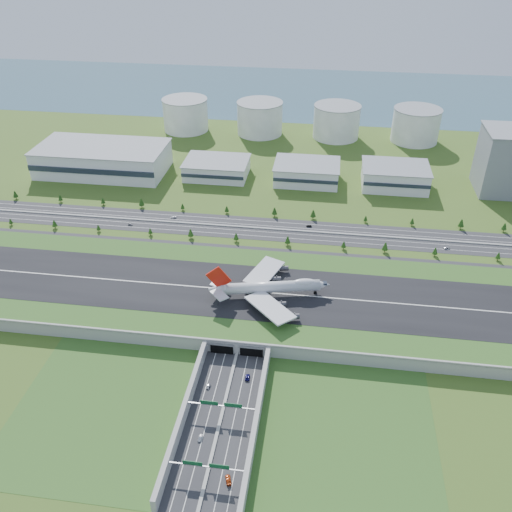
# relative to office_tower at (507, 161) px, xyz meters

# --- Properties ---
(ground) EXTENTS (1200.00, 1200.00, 0.00)m
(ground) POSITION_rel_office_tower_xyz_m (-200.00, -195.00, -27.50)
(ground) COLOR #3F5B1C
(ground) RESTS_ON ground
(airfield_deck) EXTENTS (520.00, 100.00, 9.20)m
(airfield_deck) POSITION_rel_office_tower_xyz_m (-200.00, -195.09, -23.38)
(airfield_deck) COLOR gray
(airfield_deck) RESTS_ON ground
(underpass_road) EXTENTS (38.80, 120.40, 8.00)m
(underpass_road) POSITION_rel_office_tower_xyz_m (-200.00, -294.42, -24.07)
(underpass_road) COLOR #28282B
(underpass_road) RESTS_ON ground
(sign_gantry_near) EXTENTS (38.70, 0.70, 9.80)m
(sign_gantry_near) POSITION_rel_office_tower_xyz_m (-200.00, -290.04, -20.55)
(sign_gantry_near) COLOR gray
(sign_gantry_near) RESTS_ON ground
(sign_gantry_far) EXTENTS (38.70, 0.70, 9.80)m
(sign_gantry_far) POSITION_rel_office_tower_xyz_m (-200.00, -325.04, -20.55)
(sign_gantry_far) COLOR gray
(sign_gantry_far) RESTS_ON ground
(north_expressway) EXTENTS (560.00, 36.00, 0.12)m
(north_expressway) POSITION_rel_office_tower_xyz_m (-200.00, -100.00, -27.44)
(north_expressway) COLOR #28282B
(north_expressway) RESTS_ON ground
(tree_row) EXTENTS (499.83, 48.61, 8.29)m
(tree_row) POSITION_rel_office_tower_xyz_m (-180.53, -98.14, -22.89)
(tree_row) COLOR #3D2819
(tree_row) RESTS_ON ground
(hangar_west) EXTENTS (120.00, 60.00, 25.00)m
(hangar_west) POSITION_rel_office_tower_xyz_m (-370.00, -10.00, -15.00)
(hangar_west) COLOR silver
(hangar_west) RESTS_ON ground
(hangar_mid_a) EXTENTS (58.00, 42.00, 15.00)m
(hangar_mid_a) POSITION_rel_office_tower_xyz_m (-260.00, -5.00, -20.00)
(hangar_mid_a) COLOR silver
(hangar_mid_a) RESTS_ON ground
(hangar_mid_b) EXTENTS (58.00, 42.00, 17.00)m
(hangar_mid_b) POSITION_rel_office_tower_xyz_m (-175.00, -5.00, -19.00)
(hangar_mid_b) COLOR silver
(hangar_mid_b) RESTS_ON ground
(hangar_mid_c) EXTENTS (58.00, 42.00, 19.00)m
(hangar_mid_c) POSITION_rel_office_tower_xyz_m (-95.00, -5.00, -18.00)
(hangar_mid_c) COLOR silver
(hangar_mid_c) RESTS_ON ground
(office_tower) EXTENTS (46.00, 46.00, 55.00)m
(office_tower) POSITION_rel_office_tower_xyz_m (0.00, 0.00, 0.00)
(office_tower) COLOR slate
(office_tower) RESTS_ON ground
(fuel_tank_a) EXTENTS (50.00, 50.00, 35.00)m
(fuel_tank_a) POSITION_rel_office_tower_xyz_m (-320.00, 115.00, -10.00)
(fuel_tank_a) COLOR silver
(fuel_tank_a) RESTS_ON ground
(fuel_tank_b) EXTENTS (50.00, 50.00, 35.00)m
(fuel_tank_b) POSITION_rel_office_tower_xyz_m (-235.00, 115.00, -10.00)
(fuel_tank_b) COLOR silver
(fuel_tank_b) RESTS_ON ground
(fuel_tank_c) EXTENTS (50.00, 50.00, 35.00)m
(fuel_tank_c) POSITION_rel_office_tower_xyz_m (-150.00, 115.00, -10.00)
(fuel_tank_c) COLOR silver
(fuel_tank_c) RESTS_ON ground
(fuel_tank_d) EXTENTS (50.00, 50.00, 35.00)m
(fuel_tank_d) POSITION_rel_office_tower_xyz_m (-65.00, 115.00, -10.00)
(fuel_tank_d) COLOR silver
(fuel_tank_d) RESTS_ON ground
(bay_water) EXTENTS (1200.00, 260.00, 0.06)m
(bay_water) POSITION_rel_office_tower_xyz_m (-200.00, 285.00, -27.47)
(bay_water) COLOR #375B6A
(bay_water) RESTS_ON ground
(boeing_747) EXTENTS (76.78, 71.83, 24.04)m
(boeing_747) POSITION_rel_office_tower_xyz_m (-186.89, -197.84, -12.72)
(boeing_747) COLOR silver
(boeing_747) RESTS_ON airfield_deck
(car_0) EXTENTS (2.25, 4.14, 1.34)m
(car_0) POSITION_rel_office_tower_xyz_m (-210.63, -272.17, -26.71)
(car_0) COLOR #B6B7BC
(car_0) RESTS_ON ground
(car_1) EXTENTS (1.97, 4.40, 1.40)m
(car_1) POSITION_rel_office_tower_xyz_m (-207.43, -305.40, -26.68)
(car_1) COLOR silver
(car_1) RESTS_ON ground
(car_2) EXTENTS (2.75, 5.34, 1.44)m
(car_2) POSITION_rel_office_tower_xyz_m (-191.06, -262.85, -26.66)
(car_2) COLOR #0F0E46
(car_2) RESTS_ON ground
(car_3) EXTENTS (4.17, 6.35, 1.71)m
(car_3) POSITION_rel_office_tower_xyz_m (-189.98, -325.80, -26.53)
(car_3) COLOR #9B340E
(car_3) RESTS_ON ground
(car_4) EXTENTS (4.12, 2.27, 1.33)m
(car_4) POSITION_rel_office_tower_xyz_m (-309.86, -109.52, -26.72)
(car_4) COLOR slate
(car_4) RESTS_ON ground
(car_5) EXTENTS (4.48, 2.03, 1.42)m
(car_5) POSITION_rel_office_tower_xyz_m (-167.53, -91.95, -26.67)
(car_5) COLOR black
(car_5) RESTS_ON ground
(car_6) EXTENTS (5.24, 3.83, 1.32)m
(car_6) POSITION_rel_office_tower_xyz_m (-63.29, -110.78, -26.72)
(car_6) COLOR silver
(car_6) RESTS_ON ground
(car_7) EXTENTS (5.11, 3.14, 1.38)m
(car_7) POSITION_rel_office_tower_xyz_m (-278.93, -92.56, -26.69)
(car_7) COLOR silver
(car_7) RESTS_ON ground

